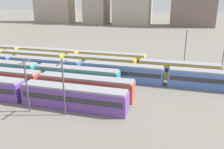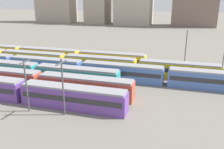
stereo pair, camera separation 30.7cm
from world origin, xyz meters
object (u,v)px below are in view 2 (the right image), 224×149
Objects in this scene: train_track_2 at (2,69)px; train_track_4 at (137,67)px; catenary_pole_1 at (186,48)px; catenary_pole_2 at (26,83)px; train_track_3 at (122,72)px; train_track_1 at (0,77)px; catenary_pole_0 at (63,85)px; train_track_5 at (49,55)px.

train_track_2 is 31.51m from train_track_4.
catenary_pole_1 is 40.03m from catenary_pole_2.
train_track_1 is at bearing -155.83° from train_track_3.
catenary_pole_0 is at bearing -103.88° from train_track_3.
train_track_4 is 27.49m from catenary_pole_2.
catenary_pole_0 is at bearing -119.02° from catenary_pole_1.
train_track_1 is 1.00× the size of train_track_5.
train_track_2 is 15.88m from train_track_5.
catenary_pole_0 is 0.91× the size of catenary_pole_1.
catenary_pole_1 reaches higher than train_track_1.
catenary_pole_1 is at bearing 37.82° from train_track_4.
train_track_1 and train_track_4 have the same top height.
train_track_5 is at bearing 93.11° from train_track_1.
train_track_3 is 9.43× the size of catenary_pole_1.
catenary_pole_0 is 6.10m from catenary_pole_2.
train_track_2 is 6.19× the size of catenary_pole_0.
catenary_pole_2 is (-10.61, -18.79, 2.99)m from train_track_3.
catenary_pole_1 reaches higher than train_track_5.
catenary_pole_1 is at bearing 4.68° from train_track_5.
catenary_pole_0 is 36.34m from catenary_pole_1.
catenary_pole_0 is (-6.99, -23.51, 3.13)m from train_track_4.
catenary_pole_2 reaches higher than train_track_5.
train_track_1 is 0.60× the size of train_track_3.
train_track_3 is at bearing 24.17° from train_track_1.
train_track_4 and train_track_5 have the same top height.
catenary_pole_2 is at bearing -64.87° from train_track_5.
catenary_pole_2 reaches higher than train_track_4.
catenary_pole_0 reaches higher than train_track_3.
catenary_pole_2 is at bearing -33.75° from train_track_1.
catenary_pole_1 is 1.14× the size of catenary_pole_2.
train_track_5 is (-26.76, 5.20, -0.00)m from train_track_4.
train_track_4 is (25.63, 15.60, 0.00)m from train_track_1.
train_track_4 is 12.87× the size of catenary_pole_2.
train_track_2 is 1.00× the size of train_track_5.
train_track_5 is 6.38× the size of catenary_pole_2.
catenary_pole_0 is at bearing -29.95° from train_track_2.
catenary_pole_1 reaches higher than train_track_3.
train_track_4 is (2.46, 5.20, 0.00)m from train_track_3.
catenary_pole_0 reaches higher than train_track_5.
train_track_2 is at bearing -155.20° from catenary_pole_1.
catenary_pole_2 is (16.68, -13.59, 2.99)m from train_track_2.
catenary_pole_2 reaches higher than train_track_2.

